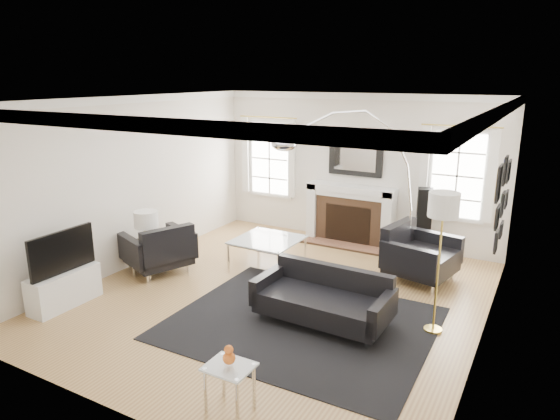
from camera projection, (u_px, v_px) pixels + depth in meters
The scene contains 25 objects.
floor at pixel (278, 296), 7.26m from camera, with size 6.00×6.00×0.00m, color #9D6F41.
back_wall at pixel (356, 169), 9.42m from camera, with size 5.50×0.04×2.80m, color silver.
front_wall at pixel (110, 277), 4.36m from camera, with size 5.50×0.04×2.80m, color silver.
left_wall at pixel (132, 183), 8.18m from camera, with size 0.04×6.00×2.80m, color silver.
right_wall at pixel (491, 232), 5.60m from camera, with size 0.04×6.00×2.80m, color silver.
ceiling at pixel (278, 99), 6.53m from camera, with size 5.50×6.00×0.02m, color white.
crown_molding at pixel (278, 104), 6.54m from camera, with size 5.50×6.00×0.12m, color white.
fireplace at pixel (350, 215), 9.47m from camera, with size 1.70×0.69×1.11m.
mantel_mirror at pixel (355, 156), 9.32m from camera, with size 1.05×0.07×0.75m.
window_left at pixel (270, 158), 10.23m from camera, with size 1.24×0.15×1.62m.
window_right at pixel (457, 175), 8.49m from camera, with size 1.24×0.15×1.62m.
gallery_wall at pixel (502, 197), 6.67m from camera, with size 0.04×1.73×1.29m.
tv_unit at pixel (64, 283), 6.88m from camera, with size 0.35×1.00×1.09m.
area_rug at pixel (301, 323), 6.45m from camera, with size 3.23×2.69×0.01m, color black.
sofa at pixel (324, 299), 6.43m from camera, with size 1.76×0.85×0.57m.
armchair_left at pixel (159, 250), 8.06m from camera, with size 1.20×1.27×0.68m.
armchair_right at pixel (417, 255), 7.77m from camera, with size 1.12×1.21×0.71m.
coffee_table at pixel (268, 241), 8.35m from camera, with size 1.03×1.03×0.46m.
side_table_left at pixel (149, 253), 7.93m from camera, with size 0.43×0.43×0.47m.
nesting_table at pixel (230, 376), 4.68m from camera, with size 0.44×0.37×0.48m.
gourd_lamp at pixel (147, 227), 7.81m from camera, with size 0.37×0.37×0.60m.
orange_vase at pixel (229, 356), 4.63m from camera, with size 0.12×0.12×0.19m.
arc_floor_lamp at pixel (350, 186), 7.65m from camera, with size 1.91×1.77×2.71m.
stick_floor_lamp at pixel (443, 212), 5.86m from camera, with size 0.36×0.36×1.79m.
speaker_tower at pixel (423, 223), 8.67m from camera, with size 0.25×0.25×1.24m, color black.
Camera 1 is at (3.27, -5.82, 3.10)m, focal length 32.00 mm.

